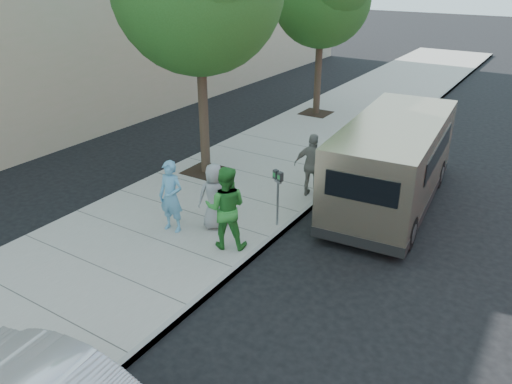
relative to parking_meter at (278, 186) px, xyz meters
The scene contains 9 objects.
ground 1.82m from the parking_meter, 153.91° to the right, with size 120.00×120.00×0.00m, color black.
sidewalk 2.58m from the parking_meter, 164.78° to the right, with size 5.00×60.00×0.15m, color gray.
curb_face 1.27m from the parking_meter, 72.76° to the right, with size 0.12×60.00×0.16m, color gray.
parking_meter is the anchor object (origin of this frame).
van 3.42m from the parking_meter, 57.91° to the left, with size 2.59×6.45×2.34m.
person_officer 2.51m from the parking_meter, 142.28° to the right, with size 0.63×0.42×1.74m, color #5A9DC1.
person_green_shirt 1.53m from the parking_meter, 107.75° to the right, with size 0.93×0.72×1.91m, color #2B842F.
person_gray_shirt 1.51m from the parking_meter, 144.02° to the right, with size 0.79×0.51×1.62m, color gray.
person_striped_polo 1.97m from the parking_meter, 91.46° to the left, with size 1.03×0.43×1.75m, color gray.
Camera 1 is at (6.54, -8.71, 6.00)m, focal length 35.00 mm.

